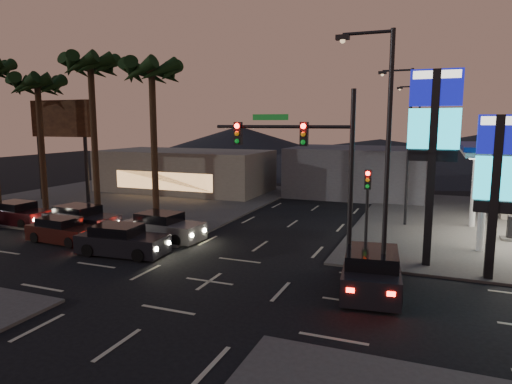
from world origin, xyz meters
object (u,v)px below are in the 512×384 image
at_px(pylon_sign_tall, 434,129).
at_px(car_lane_b_rear, 18,214).
at_px(car_lane_b_front, 163,227).
at_px(car_lane_b_mid, 81,219).
at_px(traffic_signal_mast, 310,158).
at_px(suv_station, 372,271).
at_px(pylon_sign_short, 496,172).
at_px(car_lane_a_mid, 63,231).
at_px(car_lane_a_front, 122,241).

distance_m(pylon_sign_tall, car_lane_b_rear, 25.99).
relative_size(car_lane_b_front, car_lane_b_mid, 0.97).
distance_m(traffic_signal_mast, suv_station, 5.24).
bearing_deg(car_lane_b_mid, traffic_signal_mast, -11.65).
xyz_separation_m(pylon_sign_tall, pylon_sign_short, (2.50, -1.00, -1.74)).
distance_m(pylon_sign_short, car_lane_b_front, 17.19).
relative_size(car_lane_b_front, suv_station, 0.92).
height_order(pylon_sign_short, car_lane_a_mid, pylon_sign_short).
bearing_deg(suv_station, pylon_sign_tall, 63.09).
bearing_deg(traffic_signal_mast, car_lane_b_rear, 171.30).
height_order(car_lane_b_mid, suv_station, suv_station).
height_order(car_lane_a_front, car_lane_b_mid, car_lane_b_mid).
xyz_separation_m(car_lane_a_front, car_lane_a_mid, (-4.67, 0.79, -0.06)).
distance_m(traffic_signal_mast, car_lane_b_mid, 16.28).
relative_size(car_lane_a_front, car_lane_b_rear, 1.02).
distance_m(pylon_sign_tall, car_lane_b_mid, 20.85).
bearing_deg(car_lane_b_front, pylon_sign_short, -2.74).
distance_m(pylon_sign_tall, car_lane_a_mid, 20.22).
bearing_deg(suv_station, car_lane_a_front, 178.26).
bearing_deg(suv_station, car_lane_b_mid, 168.83).
bearing_deg(traffic_signal_mast, suv_station, -8.46).
relative_size(pylon_sign_tall, car_lane_a_front, 1.89).
height_order(car_lane_a_front, car_lane_a_mid, car_lane_a_front).
bearing_deg(pylon_sign_tall, car_lane_a_front, -166.30).
relative_size(car_lane_b_rear, suv_station, 0.88).
distance_m(pylon_sign_tall, traffic_signal_mast, 6.02).
relative_size(traffic_signal_mast, suv_station, 1.50).
distance_m(car_lane_b_front, car_lane_b_mid, 5.86).
bearing_deg(car_lane_b_front, suv_station, -16.93).
relative_size(pylon_sign_tall, suv_station, 1.69).
bearing_deg(pylon_sign_tall, car_lane_b_rear, -179.19).
xyz_separation_m(car_lane_a_mid, car_lane_b_rear, (-6.16, 2.39, 0.05)).
bearing_deg(pylon_sign_short, car_lane_b_mid, 178.36).
bearing_deg(pylon_sign_tall, pylon_sign_short, -21.80).
bearing_deg(pylon_sign_short, traffic_signal_mast, -160.87).
xyz_separation_m(traffic_signal_mast, car_lane_b_rear, (-20.61, 3.16, -4.53)).
bearing_deg(car_lane_a_front, car_lane_b_front, 84.69).
bearing_deg(car_lane_b_rear, car_lane_b_front, 0.80).
xyz_separation_m(pylon_sign_tall, car_lane_b_mid, (-20.07, -0.35, -5.65)).
bearing_deg(suv_station, pylon_sign_short, 33.05).
bearing_deg(pylon_sign_tall, traffic_signal_mast, -143.48).
bearing_deg(car_lane_a_mid, car_lane_a_front, -9.66).
distance_m(pylon_sign_tall, car_lane_b_front, 15.30).
bearing_deg(pylon_sign_short, car_lane_b_front, 177.26).
xyz_separation_m(car_lane_b_front, suv_station, (12.22, -3.72, 0.07)).
height_order(car_lane_a_front, suv_station, suv_station).
relative_size(pylon_sign_tall, traffic_signal_mast, 1.12).
relative_size(pylon_sign_short, car_lane_b_front, 1.43).
xyz_separation_m(pylon_sign_short, traffic_signal_mast, (-7.24, -2.51, 0.57)).
xyz_separation_m(pylon_sign_tall, car_lane_a_front, (-14.52, -3.54, -5.69)).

